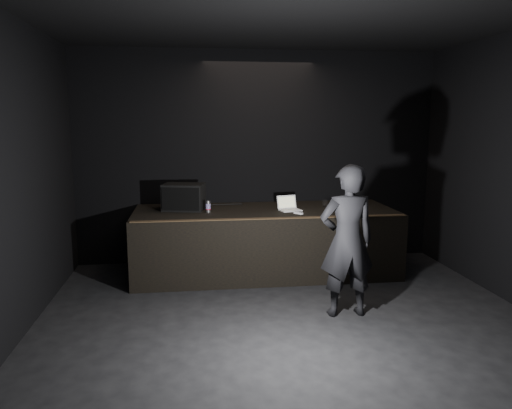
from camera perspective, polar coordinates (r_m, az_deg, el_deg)
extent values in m
plane|color=black|center=(5.44, 5.38, -16.21)|extent=(7.00, 7.00, 0.00)
cube|color=black|center=(8.37, 0.24, 5.39)|extent=(6.00, 0.10, 3.50)
cube|color=black|center=(7.81, 1.00, -4.21)|extent=(4.00, 1.50, 1.00)
cube|color=brown|center=(7.02, 1.86, -1.57)|extent=(3.92, 0.10, 0.01)
cube|color=black|center=(7.74, -8.24, 0.86)|extent=(0.69, 0.55, 0.41)
cube|color=black|center=(7.52, -8.65, 0.61)|extent=(0.56, 0.15, 0.35)
cylinder|color=black|center=(8.14, -4.68, -0.02)|extent=(0.88, 0.06, 0.02)
cube|color=white|center=(7.64, 3.96, -0.66)|extent=(0.36, 0.29, 0.02)
cube|color=silver|center=(7.64, 3.96, -0.59)|extent=(0.29, 0.19, 0.00)
cube|color=white|center=(7.74, 3.51, 0.30)|extent=(0.32, 0.14, 0.20)
cube|color=#E88E44|center=(7.74, 3.54, 0.29)|extent=(0.28, 0.11, 0.16)
cylinder|color=silver|center=(7.50, -5.50, -0.24)|extent=(0.07, 0.07, 0.18)
cylinder|color=#321B97|center=(7.50, -5.50, -0.20)|extent=(0.07, 0.07, 0.08)
cylinder|color=#B11029|center=(7.51, -5.49, -0.53)|extent=(0.07, 0.07, 0.01)
cylinder|color=white|center=(8.08, 7.90, 0.18)|extent=(0.09, 0.09, 0.11)
cube|color=white|center=(7.38, 4.86, -0.98)|extent=(0.12, 0.14, 0.03)
imported|color=black|center=(6.12, 10.35, -4.13)|extent=(0.69, 0.46, 1.86)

